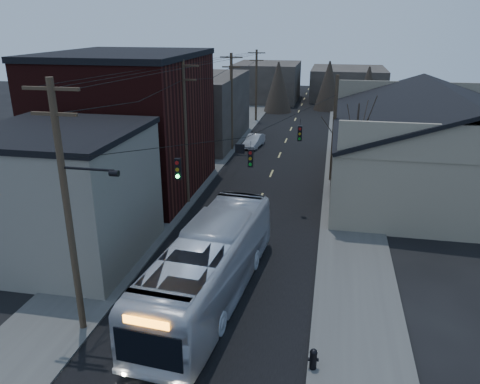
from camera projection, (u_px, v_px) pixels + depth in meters
name	position (u px, v px, depth m)	size (l,w,h in m)	color
road_surface	(277.00, 161.00, 43.85)	(9.00, 110.00, 0.02)	black
sidewalk_left	(210.00, 156.00, 45.02)	(4.00, 110.00, 0.12)	#474744
sidewalk_right	(348.00, 164.00, 42.65)	(4.00, 110.00, 0.12)	#474744
building_clapboard	(64.00, 197.00, 24.95)	(8.00, 8.00, 7.00)	slate
building_brick	(129.00, 126.00, 34.75)	(10.00, 12.00, 10.00)	black
building_left_far	(196.00, 109.00, 49.91)	(9.00, 14.00, 7.00)	#322D28
warehouse	(438.00, 154.00, 35.95)	(16.16, 20.60, 7.73)	gray
building_far_left	(267.00, 82.00, 76.16)	(10.00, 12.00, 6.00)	#322D28
building_far_right	(348.00, 83.00, 78.56)	(12.00, 14.00, 5.00)	#322D28
bare_tree	(355.00, 156.00, 32.22)	(0.40, 0.40, 7.20)	black
utility_lines	(231.00, 119.00, 37.33)	(11.24, 45.28, 10.50)	#382B1E
bus	(209.00, 266.00, 21.50)	(2.93, 12.51, 3.49)	silver
parked_car	(254.00, 141.00, 48.50)	(1.36, 3.90, 1.29)	#B7BAC0
fire_hydrant	(313.00, 358.00, 17.33)	(0.41, 0.29, 0.86)	black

